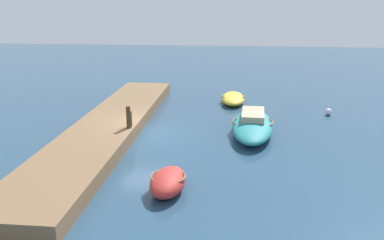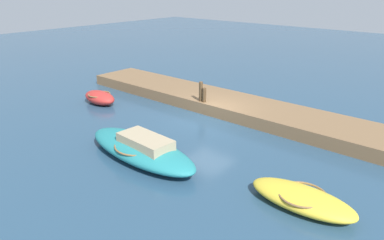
# 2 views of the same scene
# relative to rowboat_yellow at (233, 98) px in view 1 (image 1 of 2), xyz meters

# --- Properties ---
(ground_plane) EXTENTS (84.00, 84.00, 0.00)m
(ground_plane) POSITION_rel_rowboat_yellow_xyz_m (7.20, -4.26, -0.31)
(ground_plane) COLOR navy
(dock_platform) EXTENTS (20.51, 3.13, 0.63)m
(dock_platform) POSITION_rel_rowboat_yellow_xyz_m (7.20, -6.23, 0.01)
(dock_platform) COLOR brown
(dock_platform) RESTS_ON ground_plane
(rowboat_yellow) EXTENTS (3.49, 1.58, 0.60)m
(rowboat_yellow) POSITION_rel_rowboat_yellow_xyz_m (0.00, 0.00, 0.00)
(rowboat_yellow) COLOR gold
(rowboat_yellow) RESTS_ON ground_plane
(dinghy_red) EXTENTS (2.44, 1.34, 0.75)m
(dinghy_red) POSITION_rel_rowboat_yellow_xyz_m (13.64, -2.16, 0.08)
(dinghy_red) COLOR #B72D28
(dinghy_red) RESTS_ON ground_plane
(motorboat_teal) EXTENTS (5.99, 2.32, 1.06)m
(motorboat_teal) POSITION_rel_rowboat_yellow_xyz_m (6.42, 1.05, 0.14)
(motorboat_teal) COLOR teal
(motorboat_teal) RESTS_ON ground_plane
(mooring_post_west) EXTENTS (0.21, 0.21, 0.78)m
(mooring_post_west) POSITION_rel_rowboat_yellow_xyz_m (8.00, -4.91, 0.71)
(mooring_post_west) COLOR #47331E
(mooring_post_west) RESTS_ON dock_platform
(mooring_post_mid_west) EXTENTS (0.21, 0.21, 1.08)m
(mooring_post_mid_west) POSITION_rel_rowboat_yellow_xyz_m (8.22, -4.91, 0.86)
(mooring_post_mid_west) COLOR #47331E
(mooring_post_mid_west) RESTS_ON dock_platform
(marker_buoy) EXTENTS (0.40, 0.40, 0.40)m
(marker_buoy) POSITION_rel_rowboat_yellow_xyz_m (2.46, 5.61, -0.11)
(marker_buoy) COLOR silver
(marker_buoy) RESTS_ON ground_plane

